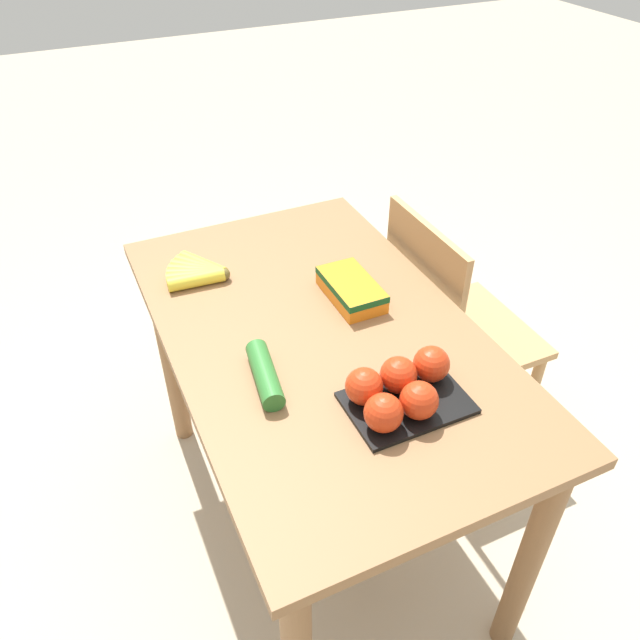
{
  "coord_description": "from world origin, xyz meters",
  "views": [
    {
      "loc": [
        1.06,
        -0.49,
        1.72
      ],
      "look_at": [
        0.0,
        0.0,
        0.8
      ],
      "focal_mm": 35.0,
      "sensor_mm": 36.0,
      "label": 1
    }
  ],
  "objects_px": {
    "chair": "(449,333)",
    "banana_bunch": "(199,272)",
    "carrot_bag": "(351,288)",
    "cucumber_near": "(265,374)",
    "tomato_pack": "(401,389)"
  },
  "relations": [
    {
      "from": "chair",
      "to": "banana_bunch",
      "type": "xyz_separation_m",
      "value": [
        -0.18,
        -0.72,
        0.33
      ]
    },
    {
      "from": "carrot_bag",
      "to": "cucumber_near",
      "type": "distance_m",
      "value": 0.37
    },
    {
      "from": "tomato_pack",
      "to": "banana_bunch",
      "type": "bearing_deg",
      "value": -158.36
    },
    {
      "from": "carrot_bag",
      "to": "cucumber_near",
      "type": "height_order",
      "value": "carrot_bag"
    },
    {
      "from": "chair",
      "to": "tomato_pack",
      "type": "bearing_deg",
      "value": 133.84
    },
    {
      "from": "carrot_bag",
      "to": "tomato_pack",
      "type": "bearing_deg",
      "value": -11.92
    },
    {
      "from": "banana_bunch",
      "to": "tomato_pack",
      "type": "distance_m",
      "value": 0.68
    },
    {
      "from": "cucumber_near",
      "to": "banana_bunch",
      "type": "bearing_deg",
      "value": -177.66
    },
    {
      "from": "chair",
      "to": "cucumber_near",
      "type": "relative_size",
      "value": 4.69
    },
    {
      "from": "chair",
      "to": "banana_bunch",
      "type": "relative_size",
      "value": 5.31
    },
    {
      "from": "chair",
      "to": "cucumber_near",
      "type": "height_order",
      "value": "chair"
    },
    {
      "from": "banana_bunch",
      "to": "cucumber_near",
      "type": "height_order",
      "value": "cucumber_near"
    },
    {
      "from": "banana_bunch",
      "to": "carrot_bag",
      "type": "distance_m",
      "value": 0.41
    },
    {
      "from": "banana_bunch",
      "to": "cucumber_near",
      "type": "relative_size",
      "value": 0.88
    },
    {
      "from": "chair",
      "to": "cucumber_near",
      "type": "xyz_separation_m",
      "value": [
        0.27,
        -0.71,
        0.33
      ]
    }
  ]
}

